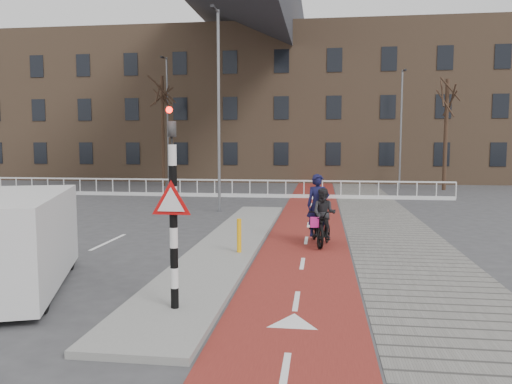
# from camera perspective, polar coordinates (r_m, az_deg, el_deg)

# --- Properties ---
(ground) EXTENTS (120.00, 120.00, 0.00)m
(ground) POSITION_cam_1_polar(r_m,az_deg,el_deg) (10.93, -3.10, -10.45)
(ground) COLOR #38383A
(ground) RESTS_ON ground
(bike_lane) EXTENTS (2.50, 60.00, 0.01)m
(bike_lane) POSITION_cam_1_polar(r_m,az_deg,el_deg) (20.55, 6.19, -2.84)
(bike_lane) COLOR maroon
(bike_lane) RESTS_ON ground
(sidewalk) EXTENTS (3.00, 60.00, 0.01)m
(sidewalk) POSITION_cam_1_polar(r_m,az_deg,el_deg) (20.68, 13.97, -2.92)
(sidewalk) COLOR slate
(sidewalk) RESTS_ON ground
(curb_island) EXTENTS (1.80, 16.00, 0.12)m
(curb_island) POSITION_cam_1_polar(r_m,az_deg,el_deg) (14.87, -2.92, -5.88)
(curb_island) COLOR gray
(curb_island) RESTS_ON ground
(traffic_signal) EXTENTS (0.80, 0.80, 3.68)m
(traffic_signal) POSITION_cam_1_polar(r_m,az_deg,el_deg) (8.75, -9.48, -1.26)
(traffic_signal) COLOR black
(traffic_signal) RESTS_ON curb_island
(bollard) EXTENTS (0.12, 0.12, 0.90)m
(bollard) POSITION_cam_1_polar(r_m,az_deg,el_deg) (13.32, -1.94, -4.99)
(bollard) COLOR #FCB00E
(bollard) RESTS_ON curb_island
(cyclist_near) EXTENTS (1.03, 2.12, 2.09)m
(cyclist_near) POSITION_cam_1_polar(r_m,az_deg,el_deg) (15.00, 7.07, -3.28)
(cyclist_near) COLOR black
(cyclist_near) RESTS_ON bike_lane
(cyclist_far) EXTENTS (0.82, 1.62, 1.71)m
(cyclist_far) POSITION_cam_1_polar(r_m,az_deg,el_deg) (14.70, 7.77, -3.44)
(cyclist_far) COLOR black
(cyclist_far) RESTS_ON bike_lane
(van) EXTENTS (3.28, 4.96, 1.98)m
(van) POSITION_cam_1_polar(r_m,az_deg,el_deg) (11.33, -25.98, -5.03)
(van) COLOR silver
(van) RESTS_ON ground
(railing) EXTENTS (28.00, 0.10, 0.99)m
(railing) POSITION_cam_1_polar(r_m,az_deg,el_deg) (28.32, -6.73, 0.10)
(railing) COLOR silver
(railing) RESTS_ON ground
(townhouse_row) EXTENTS (46.00, 10.00, 15.90)m
(townhouse_row) POSITION_cam_1_polar(r_m,az_deg,el_deg) (42.88, 0.85, 12.06)
(townhouse_row) COLOR #7F6047
(townhouse_row) RESTS_ON ground
(tree_mid) EXTENTS (0.24, 0.24, 7.63)m
(tree_mid) POSITION_cam_1_polar(r_m,az_deg,el_deg) (35.67, -10.60, 6.82)
(tree_mid) COLOR #311F16
(tree_mid) RESTS_ON ground
(tree_right) EXTENTS (0.25, 0.25, 7.03)m
(tree_right) POSITION_cam_1_polar(r_m,az_deg,el_deg) (34.15, 20.86, 6.10)
(tree_right) COLOR #311F16
(tree_right) RESTS_ON ground
(streetlight_near) EXTENTS (0.12, 0.12, 8.65)m
(streetlight_near) POSITION_cam_1_polar(r_m,az_deg,el_deg) (21.89, -4.28, 9.03)
(streetlight_near) COLOR slate
(streetlight_near) RESTS_ON ground
(streetlight_left) EXTENTS (0.12, 0.12, 8.94)m
(streetlight_left) POSITION_cam_1_polar(r_m,az_deg,el_deg) (36.00, -10.06, 7.87)
(streetlight_left) COLOR slate
(streetlight_left) RESTS_ON ground
(streetlight_right) EXTENTS (0.12, 0.12, 7.70)m
(streetlight_right) POSITION_cam_1_polar(r_m,az_deg,el_deg) (34.09, 16.22, 6.82)
(streetlight_right) COLOR slate
(streetlight_right) RESTS_ON ground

